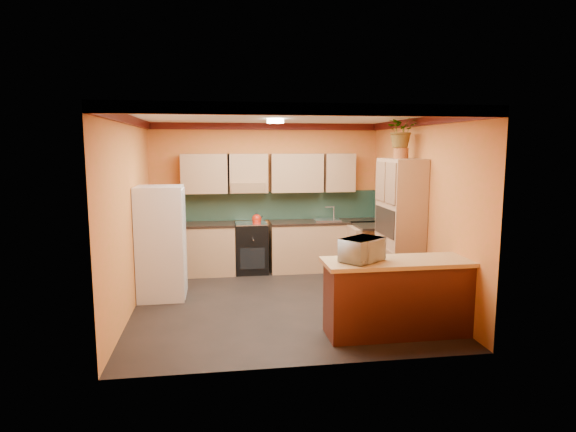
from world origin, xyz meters
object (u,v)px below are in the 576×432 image
object	(u,v)px
fridge	(161,243)
breakfast_bar	(400,299)
base_cabinets_back	(285,247)
stove	(251,248)
microwave	(362,250)
pantry	(400,228)

from	to	relation	value
fridge	breakfast_bar	bearing A→B (deg)	-32.09
base_cabinets_back	stove	world-z (taller)	stove
base_cabinets_back	breakfast_bar	distance (m)	3.34
microwave	stove	bearing A→B (deg)	70.69
fridge	breakfast_bar	xyz separation A→B (m)	(3.03, -1.90, -0.41)
pantry	breakfast_bar	xyz separation A→B (m)	(-0.57, -1.52, -0.61)
base_cabinets_back	fridge	xyz separation A→B (m)	(-2.07, -1.30, 0.41)
stove	pantry	bearing A→B (deg)	-37.87
base_cabinets_back	pantry	size ratio (longest dim) A/B	1.74
base_cabinets_back	stove	bearing A→B (deg)	-180.00
base_cabinets_back	fridge	bearing A→B (deg)	-147.89
base_cabinets_back	microwave	world-z (taller)	microwave
base_cabinets_back	pantry	distance (m)	2.35
fridge	pantry	distance (m)	3.63
base_cabinets_back	pantry	bearing A→B (deg)	-47.60
microwave	base_cabinets_back	bearing A→B (deg)	60.14
pantry	breakfast_bar	world-z (taller)	pantry
pantry	breakfast_bar	size ratio (longest dim) A/B	1.17
breakfast_bar	microwave	size ratio (longest dim) A/B	3.55
stove	breakfast_bar	xyz separation A→B (m)	(1.58, -3.20, -0.02)
breakfast_bar	microwave	distance (m)	0.80
base_cabinets_back	pantry	xyz separation A→B (m)	(1.53, -1.67, 0.61)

